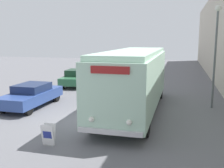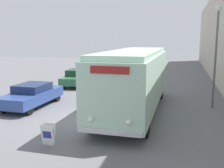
{
  "view_description": "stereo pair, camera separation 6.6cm",
  "coord_description": "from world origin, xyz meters",
  "px_view_note": "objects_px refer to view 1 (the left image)",
  "views": [
    {
      "loc": [
        4.43,
        -12.06,
        4.07
      ],
      "look_at": [
        1.34,
        -0.41,
        1.98
      ],
      "focal_mm": 42.0,
      "sensor_mm": 36.0,
      "label": 1
    },
    {
      "loc": [
        4.49,
        -12.04,
        4.07
      ],
      "look_at": [
        1.34,
        -0.41,
        1.98
      ],
      "focal_mm": 42.0,
      "sensor_mm": 36.0,
      "label": 2
    }
  ],
  "objects_px": {
    "sign_board": "(48,135)",
    "vintage_bus": "(134,78)",
    "parked_car_mid": "(76,78)",
    "parked_car_near": "(32,95)",
    "streetlamp": "(216,42)"
  },
  "relations": [
    {
      "from": "vintage_bus",
      "to": "streetlamp",
      "type": "distance_m",
      "value": 5.17
    },
    {
      "from": "sign_board",
      "to": "streetlamp",
      "type": "height_order",
      "value": "streetlamp"
    },
    {
      "from": "sign_board",
      "to": "parked_car_near",
      "type": "height_order",
      "value": "parked_car_near"
    },
    {
      "from": "vintage_bus",
      "to": "parked_car_near",
      "type": "height_order",
      "value": "vintage_bus"
    },
    {
      "from": "streetlamp",
      "to": "parked_car_mid",
      "type": "xyz_separation_m",
      "value": [
        -10.65,
        4.86,
        -3.18
      ]
    },
    {
      "from": "vintage_bus",
      "to": "parked_car_mid",
      "type": "height_order",
      "value": "vintage_bus"
    },
    {
      "from": "vintage_bus",
      "to": "sign_board",
      "type": "relative_size",
      "value": 12.32
    },
    {
      "from": "streetlamp",
      "to": "parked_car_near",
      "type": "bearing_deg",
      "value": -166.83
    },
    {
      "from": "vintage_bus",
      "to": "parked_car_mid",
      "type": "relative_size",
      "value": 2.4
    },
    {
      "from": "parked_car_near",
      "to": "parked_car_mid",
      "type": "bearing_deg",
      "value": 90.96
    },
    {
      "from": "streetlamp",
      "to": "vintage_bus",
      "type": "bearing_deg",
      "value": -155.64
    },
    {
      "from": "sign_board",
      "to": "vintage_bus",
      "type": "bearing_deg",
      "value": 66.9
    },
    {
      "from": "parked_car_mid",
      "to": "streetlamp",
      "type": "bearing_deg",
      "value": -30.49
    },
    {
      "from": "streetlamp",
      "to": "parked_car_near",
      "type": "xyz_separation_m",
      "value": [
        -10.53,
        -2.47,
        -3.18
      ]
    },
    {
      "from": "parked_car_near",
      "to": "parked_car_mid",
      "type": "xyz_separation_m",
      "value": [
        -0.12,
        7.33,
        0.0
      ]
    }
  ]
}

